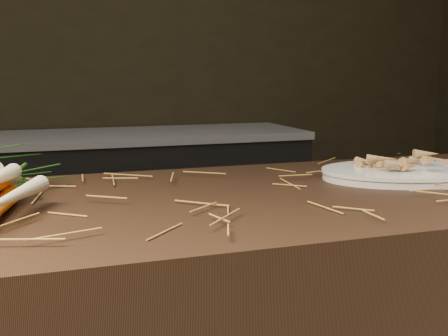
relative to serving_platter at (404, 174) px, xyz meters
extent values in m
cube|color=black|center=(-0.64, 2.16, 0.49)|extent=(5.00, 0.04, 2.80)
cube|color=black|center=(-0.34, 1.84, -0.51)|extent=(1.80, 0.60, 0.80)
cube|color=#99999E|center=(-0.34, 1.84, -0.09)|extent=(1.82, 0.62, 0.04)
cone|color=beige|center=(-0.88, -0.14, 0.03)|extent=(0.14, 0.26, 0.03)
ellipsoid|color=#225B15|center=(-0.88, 0.14, 0.04)|extent=(0.23, 0.28, 0.09)
camera|label=1|loc=(-0.83, -1.10, 0.24)|focal=45.00mm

